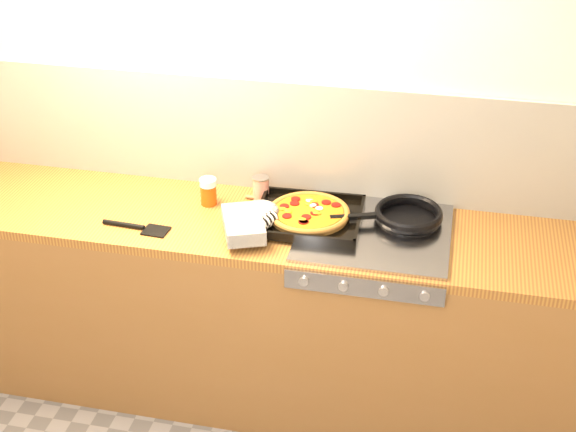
% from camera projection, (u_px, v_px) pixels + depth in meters
% --- Properties ---
extents(room_shell, '(3.20, 3.20, 3.20)m').
position_uv_depth(room_shell, '(281.00, 137.00, 3.40)').
color(room_shell, white).
rests_on(room_shell, ground).
extents(counter_run, '(3.20, 0.62, 0.90)m').
position_uv_depth(counter_run, '(267.00, 310.00, 3.51)').
color(counter_run, brown).
rests_on(counter_run, ground).
extents(stovetop, '(0.60, 0.56, 0.02)m').
position_uv_depth(stovetop, '(375.00, 233.00, 3.20)').
color(stovetop, '#95959A').
rests_on(stovetop, counter_run).
extents(pizza_on_tray, '(0.57, 0.50, 0.07)m').
position_uv_depth(pizza_on_tray, '(291.00, 216.00, 3.24)').
color(pizza_on_tray, black).
rests_on(pizza_on_tray, stovetop).
extents(frying_pan, '(0.49, 0.36, 0.05)m').
position_uv_depth(frying_pan, '(407.00, 216.00, 3.25)').
color(frying_pan, black).
rests_on(frying_pan, stovetop).
extents(tomato_can, '(0.09, 0.09, 0.10)m').
position_uv_depth(tomato_can, '(261.00, 188.00, 3.43)').
color(tomato_can, '#A61F0D').
rests_on(tomato_can, counter_run).
extents(juice_glass, '(0.08, 0.08, 0.12)m').
position_uv_depth(juice_glass, '(208.00, 191.00, 3.38)').
color(juice_glass, '#D4440C').
rests_on(juice_glass, counter_run).
extents(wooden_spoon, '(0.30, 0.06, 0.02)m').
position_uv_depth(wooden_spoon, '(285.00, 202.00, 3.41)').
color(wooden_spoon, '#996541').
rests_on(wooden_spoon, counter_run).
extents(black_spatula, '(0.28, 0.09, 0.02)m').
position_uv_depth(black_spatula, '(137.00, 227.00, 3.23)').
color(black_spatula, black).
rests_on(black_spatula, counter_run).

